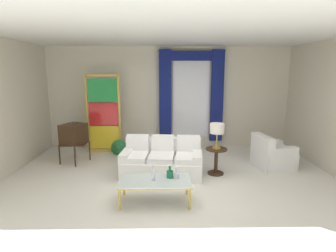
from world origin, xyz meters
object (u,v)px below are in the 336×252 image
bottle_amber_squat (170,173)px  coffee_table (155,182)px  armchair_white (271,156)px  stained_glass_divider (104,116)px  table_lamp_brass (217,130)px  couch_white_long (162,161)px  bottle_crystal_tall (177,175)px  peacock_figurine (118,148)px  bottle_blue_decanter (153,174)px  round_side_table (216,159)px  vintage_tv (74,134)px

bottle_amber_squat → coffee_table: bearing=-156.0°
bottle_amber_squat → armchair_white: (2.49, 1.66, -0.20)m
coffee_table → stained_glass_divider: (-1.53, 3.14, 0.68)m
coffee_table → table_lamp_brass: table_lamp_brass is taller
bottle_amber_squat → armchair_white: 3.00m
couch_white_long → bottle_crystal_tall: 1.33m
stained_glass_divider → peacock_figurine: 1.03m
bottle_blue_decanter → stained_glass_divider: (-1.50, 3.15, 0.54)m
bottle_amber_squat → table_lamp_brass: 1.72m
armchair_white → round_side_table: size_ratio=1.59×
stained_glass_divider → table_lamp_brass: size_ratio=3.86×
vintage_tv → couch_white_long: bearing=-20.7°
round_side_table → peacock_figurine: bearing=150.0°
couch_white_long → bottle_crystal_tall: size_ratio=9.08×
coffee_table → table_lamp_brass: 2.01m
bottle_blue_decanter → armchair_white: 3.32m
couch_white_long → bottle_amber_squat: size_ratio=8.17×
peacock_figurine → table_lamp_brass: 2.90m
stained_glass_divider → bottle_blue_decanter: bearing=-64.5°
coffee_table → bottle_amber_squat: size_ratio=5.59×
coffee_table → round_side_table: bearing=45.4°
vintage_tv → round_side_table: vintage_tv is taller
round_side_table → table_lamp_brass: (0.00, 0.00, 0.67)m
bottle_amber_squat → round_side_table: (1.07, 1.24, -0.13)m
peacock_figurine → table_lamp_brass: bearing=-30.0°
armchair_white → round_side_table: bearing=-163.3°
bottle_crystal_tall → bottle_amber_squat: bottle_amber_squat is taller
bottle_amber_squat → table_lamp_brass: table_lamp_brass is taller
couch_white_long → bottle_amber_squat: couch_white_long is taller
couch_white_long → bottle_crystal_tall: bearing=-78.5°
bottle_blue_decanter → peacock_figurine: (-1.05, 2.76, -0.30)m
coffee_table → bottle_crystal_tall: size_ratio=6.22×
bottle_crystal_tall → stained_glass_divider: stained_glass_divider is taller
stained_glass_divider → round_side_table: bearing=-32.0°
couch_white_long → bottle_amber_squat: (0.14, -1.26, 0.18)m
bottle_blue_decanter → bottle_crystal_tall: (0.41, 0.10, -0.04)m
armchair_white → stained_glass_divider: size_ratio=0.43×
stained_glass_divider → round_side_table: size_ratio=3.70×
bottle_crystal_tall → round_side_table: (0.95, 1.26, -0.12)m
couch_white_long → bottle_amber_squat: bearing=-83.5°
coffee_table → vintage_tv: bearing=133.4°
bottle_blue_decanter → stained_glass_divider: stained_glass_divider is taller
bottle_crystal_tall → round_side_table: bearing=53.0°
armchair_white → round_side_table: (-1.42, -0.43, 0.07)m
armchair_white → stained_glass_divider: (-4.29, 1.36, 0.77)m
bottle_amber_squat → peacock_figurine: bottle_amber_squat is taller
stained_glass_divider → peacock_figurine: stained_glass_divider is taller
peacock_figurine → couch_white_long: bearing=-48.7°
vintage_tv → table_lamp_brass: (3.44, -0.87, 0.30)m
vintage_tv → round_side_table: 3.56m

